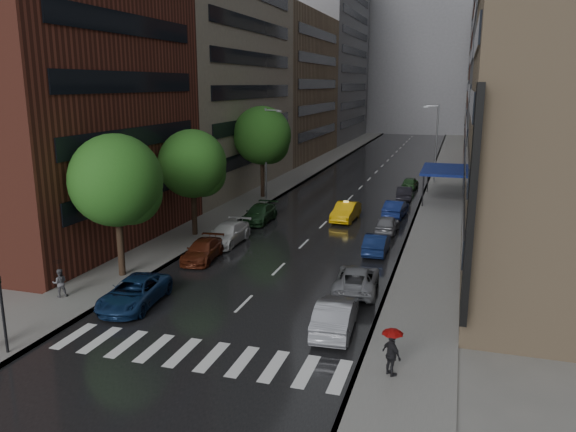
# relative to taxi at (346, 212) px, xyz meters

# --- Properties ---
(ground) EXTENTS (220.00, 220.00, 0.00)m
(ground) POSITION_rel_taxi_xyz_m (-1.49, -24.04, -0.78)
(ground) COLOR gray
(ground) RESTS_ON ground
(road) EXTENTS (14.00, 140.00, 0.01)m
(road) POSITION_rel_taxi_xyz_m (-1.49, 25.96, -0.78)
(road) COLOR black
(road) RESTS_ON ground
(sidewalk_left) EXTENTS (4.00, 140.00, 0.15)m
(sidewalk_left) POSITION_rel_taxi_xyz_m (-10.49, 25.96, -0.71)
(sidewalk_left) COLOR gray
(sidewalk_left) RESTS_ON ground
(sidewalk_right) EXTENTS (4.00, 140.00, 0.15)m
(sidewalk_right) POSITION_rel_taxi_xyz_m (7.51, 25.96, -0.71)
(sidewalk_right) COLOR gray
(sidewalk_right) RESTS_ON ground
(crosswalk) EXTENTS (13.15, 2.80, 0.01)m
(crosswalk) POSITION_rel_taxi_xyz_m (-1.29, -26.04, -0.77)
(crosswalk) COLOR silver
(crosswalk) RESTS_ON ground
(buildings_left) EXTENTS (8.00, 108.00, 38.00)m
(buildings_left) POSITION_rel_taxi_xyz_m (-16.49, 34.75, 15.20)
(buildings_left) COLOR maroon
(buildings_left) RESTS_ON ground
(buildings_right) EXTENTS (8.05, 109.10, 36.00)m
(buildings_right) POSITION_rel_taxi_xyz_m (13.51, 32.66, 14.25)
(buildings_right) COLOR #937A5B
(buildings_right) RESTS_ON ground
(building_far) EXTENTS (40.00, 14.00, 32.00)m
(building_far) POSITION_rel_taxi_xyz_m (-1.49, 93.96, 15.22)
(building_far) COLOR slate
(building_far) RESTS_ON ground
(tree_near) EXTENTS (5.44, 5.44, 8.67)m
(tree_near) POSITION_rel_taxi_xyz_m (-10.09, -18.23, 5.15)
(tree_near) COLOR #382619
(tree_near) RESTS_ON ground
(tree_mid) EXTENTS (5.13, 5.13, 8.18)m
(tree_mid) POSITION_rel_taxi_xyz_m (-10.09, -8.40, 4.81)
(tree_mid) COLOR #382619
(tree_mid) RESTS_ON ground
(tree_far) EXTENTS (5.85, 5.85, 9.32)m
(tree_far) POSITION_rel_taxi_xyz_m (-10.09, 7.11, 5.60)
(tree_far) COLOR #382619
(tree_far) RESTS_ON ground
(taxi) EXTENTS (1.90, 4.83, 1.57)m
(taxi) POSITION_rel_taxi_xyz_m (0.00, 0.00, 0.00)
(taxi) COLOR #DFA40B
(taxi) RESTS_ON ground
(parked_cars_left) EXTENTS (2.94, 24.60, 1.50)m
(parked_cars_left) POSITION_rel_taxi_xyz_m (-6.89, -12.38, -0.06)
(parked_cars_left) COLOR #10264D
(parked_cars_left) RESTS_ON ground
(parked_cars_right) EXTENTS (2.74, 43.24, 1.59)m
(parked_cars_right) POSITION_rel_taxi_xyz_m (3.91, -5.51, -0.07)
(parked_cars_right) COLOR gray
(parked_cars_right) RESTS_ON ground
(ped_black_umbrella) EXTENTS (0.97, 0.98, 2.09)m
(ped_black_umbrella) POSITION_rel_taxi_xyz_m (-11.26, -22.33, 0.62)
(ped_black_umbrella) COLOR #504F54
(ped_black_umbrella) RESTS_ON sidewalk_left
(ped_red_umbrella) EXTENTS (1.04, 1.01, 2.01)m
(ped_red_umbrella) POSITION_rel_taxi_xyz_m (6.96, -25.60, 0.54)
(ped_red_umbrella) COLOR black
(ped_red_umbrella) RESTS_ON sidewalk_right
(traffic_light) EXTENTS (0.18, 0.15, 3.45)m
(traffic_light) POSITION_rel_taxi_xyz_m (-9.09, -28.48, 1.44)
(traffic_light) COLOR black
(traffic_light) RESTS_ON sidewalk_left
(street_lamp_left) EXTENTS (1.74, 0.22, 9.00)m
(street_lamp_left) POSITION_rel_taxi_xyz_m (-9.21, 5.96, 4.11)
(street_lamp_left) COLOR gray
(street_lamp_left) RESTS_ON sidewalk_left
(street_lamp_right) EXTENTS (1.74, 0.22, 9.00)m
(street_lamp_right) POSITION_rel_taxi_xyz_m (6.23, 20.96, 4.11)
(street_lamp_right) COLOR gray
(street_lamp_right) RESTS_ON sidewalk_right
(awning) EXTENTS (4.00, 8.00, 3.12)m
(awning) POSITION_rel_taxi_xyz_m (7.49, 10.96, 2.35)
(awning) COLOR navy
(awning) RESTS_ON sidewalk_right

